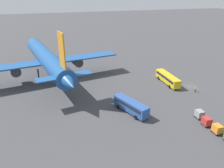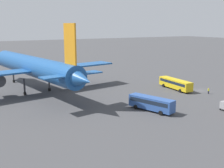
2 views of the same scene
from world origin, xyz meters
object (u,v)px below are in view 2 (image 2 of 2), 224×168
shuttle_bus_near (175,83)px  airplane (34,67)px  shuttle_bus_far (151,103)px  worker_person (209,91)px

shuttle_bus_near → airplane: bearing=69.0°
airplane → shuttle_bus_near: 41.60m
airplane → shuttle_bus_far: bearing=-159.0°
shuttle_bus_near → shuttle_bus_far: (-13.31, 19.69, 0.06)m
airplane → worker_person: size_ratio=33.06×
worker_person → airplane: bearing=56.5°
shuttle_bus_far → worker_person: 24.11m
shuttle_bus_near → worker_person: bearing=-150.9°
airplane → worker_person: bearing=-131.3°
worker_person → shuttle_bus_far: bearing=100.3°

